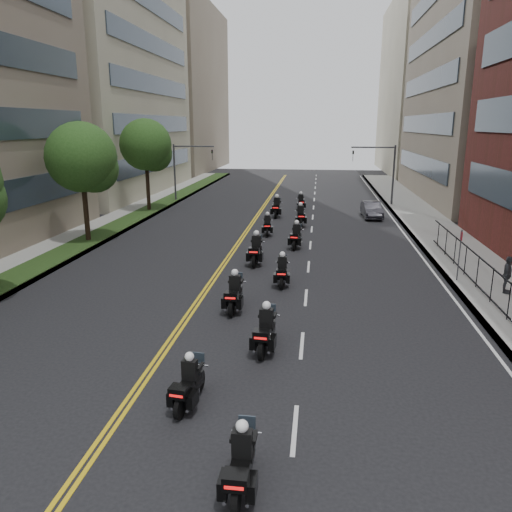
{
  "coord_description": "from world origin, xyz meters",
  "views": [
    {
      "loc": [
        3.6,
        -6.1,
        7.48
      ],
      "look_at": [
        0.95,
        15.04,
        1.83
      ],
      "focal_mm": 35.0,
      "sensor_mm": 36.0,
      "label": 1
    }
  ],
  "objects": [
    {
      "name": "pedestrian_c",
      "position": [
        12.06,
        16.33,
        0.99
      ],
      "size": [
        0.76,
        1.07,
        1.68
      ],
      "primitive_type": "imported",
      "rotation": [
        0.0,
        0.0,
        1.17
      ],
      "color": "#393A40",
      "rests_on": "sidewalk_right"
    },
    {
      "name": "motorcycle_5",
      "position": [
        2.0,
        16.67,
        0.64
      ],
      "size": [
        0.51,
        2.19,
        1.62
      ],
      "rotation": [
        0.0,
        0.0,
        0.03
      ],
      "color": "black",
      "rests_on": "ground"
    },
    {
      "name": "building_left_far",
      "position": [
        -22.0,
        78.0,
        13.0
      ],
      "size": [
        16.0,
        28.0,
        26.0
      ],
      "primitive_type": "cube",
      "color": "#796958",
      "rests_on": "ground"
    },
    {
      "name": "motorcycle_11",
      "position": [
        2.07,
        38.51,
        0.65
      ],
      "size": [
        0.66,
        2.22,
        1.64
      ],
      "rotation": [
        0.0,
        0.0,
        0.12
      ],
      "color": "black",
      "rests_on": "ground"
    },
    {
      "name": "traffic_signal_right",
      "position": [
        9.54,
        42.0,
        3.7
      ],
      "size": [
        4.09,
        0.2,
        5.6
      ],
      "color": "#3F3F44",
      "rests_on": "ground"
    },
    {
      "name": "motorcycle_9",
      "position": [
        2.31,
        31.23,
        0.71
      ],
      "size": [
        0.69,
        2.42,
        1.79
      ],
      "rotation": [
        0.0,
        0.0,
        0.11
      ],
      "color": "black",
      "rests_on": "ground"
    },
    {
      "name": "sidewalk_left",
      "position": [
        -12.0,
        25.0,
        0.07
      ],
      "size": [
        4.0,
        90.0,
        0.15
      ],
      "primitive_type": "cube",
      "color": "gray",
      "rests_on": "ground"
    },
    {
      "name": "motorcycle_4",
      "position": [
        0.3,
        13.07,
        0.69
      ],
      "size": [
        0.54,
        2.35,
        1.74
      ],
      "rotation": [
        0.0,
        0.0,
        -0.0
      ],
      "color": "black",
      "rests_on": "ground"
    },
    {
      "name": "building_left_mid",
      "position": [
        -21.98,
        48.0,
        17.0
      ],
      "size": [
        16.11,
        28.0,
        34.0
      ],
      "color": "#9D987F",
      "rests_on": "ground"
    },
    {
      "name": "motorcycle_8",
      "position": [
        0.16,
        27.65,
        0.64
      ],
      "size": [
        0.6,
        2.19,
        1.62
      ],
      "rotation": [
        0.0,
        0.0,
        0.09
      ],
      "color": "black",
      "rests_on": "ground"
    },
    {
      "name": "building_right_tan",
      "position": [
        21.48,
        48.0,
        15.0
      ],
      "size": [
        15.11,
        28.0,
        30.0
      ],
      "color": "#796958",
      "rests_on": "ground"
    },
    {
      "name": "sidewalk_right",
      "position": [
        12.0,
        25.0,
        0.07
      ],
      "size": [
        4.0,
        90.0,
        0.15
      ],
      "primitive_type": "cube",
      "color": "gray",
      "rests_on": "ground"
    },
    {
      "name": "grass_strip",
      "position": [
        -11.2,
        25.0,
        0.17
      ],
      "size": [
        2.0,
        90.0,
        0.04
      ],
      "primitive_type": "cube",
      "color": "#1E3A15",
      "rests_on": "sidewalk_left"
    },
    {
      "name": "parked_sedan",
      "position": [
        8.0,
        35.33,
        0.66
      ],
      "size": [
        1.59,
        4.08,
        1.32
      ],
      "primitive_type": "imported",
      "rotation": [
        0.0,
        0.0,
        0.05
      ],
      "color": "black",
      "rests_on": "ground"
    },
    {
      "name": "motorcycle_3",
      "position": [
        1.98,
        9.45,
        0.68
      ],
      "size": [
        0.61,
        2.34,
        1.72
      ],
      "rotation": [
        0.0,
        0.0,
        -0.07
      ],
      "color": "black",
      "rests_on": "ground"
    },
    {
      "name": "motorcycle_1",
      "position": [
        2.2,
        2.67,
        0.63
      ],
      "size": [
        0.5,
        2.17,
        1.6
      ],
      "rotation": [
        0.0,
        0.0,
        -0.01
      ],
      "color": "black",
      "rests_on": "ground"
    },
    {
      "name": "motorcycle_7",
      "position": [
        2.32,
        24.21,
        0.69
      ],
      "size": [
        0.65,
        2.35,
        1.74
      ],
      "rotation": [
        0.0,
        0.0,
        -0.1
      ],
      "color": "black",
      "rests_on": "ground"
    },
    {
      "name": "traffic_signal_left",
      "position": [
        -9.54,
        42.0,
        3.7
      ],
      "size": [
        4.09,
        0.2,
        5.6
      ],
      "color": "#3F3F44",
      "rests_on": "ground"
    },
    {
      "name": "building_right_far",
      "position": [
        21.5,
        78.0,
        13.0
      ],
      "size": [
        15.0,
        28.0,
        26.0
      ],
      "primitive_type": "cube",
      "color": "#9D987F",
      "rests_on": "ground"
    },
    {
      "name": "motorcycle_2",
      "position": [
        0.27,
        5.76,
        0.6
      ],
      "size": [
        0.61,
        2.07,
        1.53
      ],
      "rotation": [
        0.0,
        0.0,
        -0.12
      ],
      "color": "black",
      "rests_on": "ground"
    },
    {
      "name": "motorcycle_10",
      "position": [
        0.21,
        34.72,
        0.74
      ],
      "size": [
        0.59,
        2.55,
        1.89
      ],
      "rotation": [
        0.0,
        0.0,
        -0.01
      ],
      "color": "black",
      "rests_on": "ground"
    },
    {
      "name": "street_trees",
      "position": [
        -11.05,
        18.61,
        5.13
      ],
      "size": [
        4.4,
        38.4,
        7.98
      ],
      "color": "black",
      "rests_on": "ground"
    },
    {
      "name": "motorcycle_6",
      "position": [
        0.3,
        20.21,
        0.74
      ],
      "size": [
        0.58,
        2.52,
        1.86
      ],
      "rotation": [
        0.0,
        0.0,
        -0.01
      ],
      "color": "black",
      "rests_on": "ground"
    }
  ]
}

